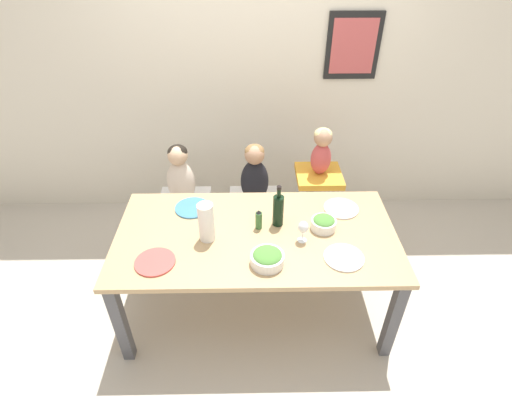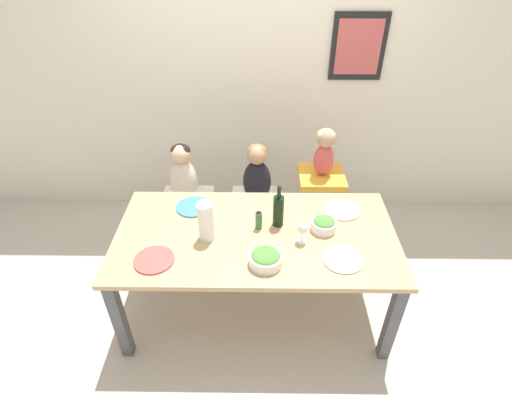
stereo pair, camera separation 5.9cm
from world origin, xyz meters
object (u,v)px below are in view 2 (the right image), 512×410
object	(u,v)px
chair_far_center	(257,206)
dinner_plate_back_right	(342,210)
dinner_plate_back_left	(193,207)
person_child_left	(183,173)
paper_towel_roll	(206,221)
salad_bowl_small	(324,224)
dinner_plate_front_left	(154,260)
wine_bottle	(278,210)
wine_glass_near	(303,229)
dinner_plate_front_right	(343,259)
person_child_center	(257,174)
salad_bowl_large	(266,258)
chair_far_left	(187,206)
chair_right_highchair	(320,189)
person_baby_right	(325,150)

from	to	relation	value
chair_far_center	dinner_plate_back_right	size ratio (longest dim) A/B	1.86
dinner_plate_back_left	chair_far_center	bearing A→B (deg)	46.10
person_child_left	paper_towel_roll	world-z (taller)	paper_towel_roll
salad_bowl_small	dinner_plate_front_left	world-z (taller)	salad_bowl_small
wine_bottle	dinner_plate_front_left	distance (m)	0.84
person_child_left	dinner_plate_back_right	world-z (taller)	person_child_left
wine_bottle	paper_towel_roll	world-z (taller)	wine_bottle
wine_glass_near	dinner_plate_front_right	world-z (taller)	wine_glass_near
chair_far_center	dinner_plate_front_right	xyz separation A→B (m)	(0.53, -0.98, 0.34)
person_child_center	wine_bottle	distance (m)	0.67
wine_glass_near	dinner_plate_front_left	size ratio (longest dim) A/B	0.62
wine_glass_near	salad_bowl_large	world-z (taller)	wine_glass_near
dinner_plate_front_left	wine_glass_near	bearing A→B (deg)	11.55
paper_towel_roll	chair_far_left	bearing A→B (deg)	109.98
chair_far_left	dinner_plate_back_left	xyz separation A→B (m)	(0.15, -0.46, 0.34)
chair_right_highchair	wine_bottle	distance (m)	0.79
person_child_left	person_child_center	xyz separation A→B (m)	(0.59, 0.00, 0.00)
wine_bottle	dinner_plate_front_left	bearing A→B (deg)	-154.90
chair_right_highchair	salad_bowl_small	distance (m)	0.72
person_child_center	wine_glass_near	xyz separation A→B (m)	(0.29, -0.81, 0.11)
dinner_plate_front_left	dinner_plate_front_right	xyz separation A→B (m)	(1.14, 0.02, 0.00)
person_child_center	dinner_plate_back_right	distance (m)	0.78
chair_far_left	dinner_plate_front_left	xyz separation A→B (m)	(-0.01, -1.00, 0.34)
dinner_plate_front_right	person_baby_right	bearing A→B (deg)	90.45
chair_far_center	chair_right_highchair	size ratio (longest dim) A/B	0.63
paper_towel_roll	dinner_plate_back_left	xyz separation A→B (m)	(-0.13, 0.32, -0.13)
person_baby_right	dinner_plate_back_right	bearing A→B (deg)	-80.27
person_child_center	dinner_plate_front_left	bearing A→B (deg)	-121.38
paper_towel_roll	wine_glass_near	bearing A→B (deg)	-2.91
salad_bowl_large	person_child_center	bearing A→B (deg)	93.59
salad_bowl_large	dinner_plate_back_right	world-z (taller)	salad_bowl_large
paper_towel_roll	dinner_plate_front_right	bearing A→B (deg)	-13.20
paper_towel_roll	dinner_plate_front_left	xyz separation A→B (m)	(-0.30, -0.22, -0.13)
dinner_plate_back_left	dinner_plate_back_right	size ratio (longest dim) A/B	1.00
person_child_left	person_baby_right	size ratio (longest dim) A/B	1.33
person_child_left	salad_bowl_large	xyz separation A→B (m)	(0.66, -1.01, 0.05)
chair_far_center	salad_bowl_large	bearing A→B (deg)	-86.41
wine_bottle	chair_far_left	bearing A→B (deg)	139.17
chair_right_highchair	person_child_center	bearing A→B (deg)	179.89
chair_far_left	paper_towel_roll	bearing A→B (deg)	-70.02
salad_bowl_small	person_baby_right	bearing A→B (deg)	83.80
person_child_center	salad_bowl_large	bearing A→B (deg)	-86.41
chair_far_left	dinner_plate_back_right	bearing A→B (deg)	-22.08
paper_towel_roll	dinner_plate_front_right	world-z (taller)	paper_towel_roll
dinner_plate_back_left	dinner_plate_front_right	world-z (taller)	same
person_child_left	salad_bowl_small	bearing A→B (deg)	-33.71
dinner_plate_back_left	dinner_plate_back_right	xyz separation A→B (m)	(1.05, -0.03, 0.00)
wine_glass_near	salad_bowl_small	distance (m)	0.20
paper_towel_roll	wine_bottle	bearing A→B (deg)	16.91
wine_glass_near	dinner_plate_front_left	xyz separation A→B (m)	(-0.90, -0.18, -0.10)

